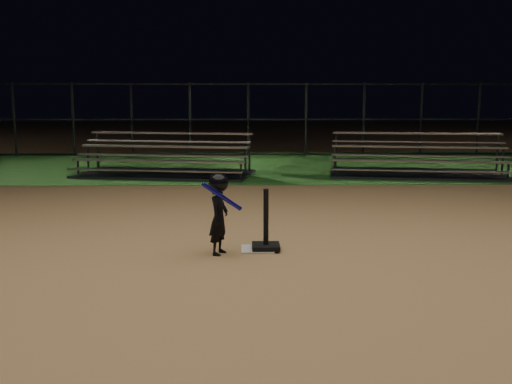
# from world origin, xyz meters

# --- Properties ---
(ground) EXTENTS (80.00, 80.00, 0.00)m
(ground) POSITION_xyz_m (0.00, 0.00, 0.00)
(ground) COLOR #B0844F
(ground) RESTS_ON ground
(grass_strip) EXTENTS (60.00, 8.00, 0.01)m
(grass_strip) POSITION_xyz_m (0.00, 10.00, 0.01)
(grass_strip) COLOR #20541B
(grass_strip) RESTS_ON ground
(home_plate) EXTENTS (0.45, 0.45, 0.02)m
(home_plate) POSITION_xyz_m (0.00, 0.00, 0.01)
(home_plate) COLOR beige
(home_plate) RESTS_ON ground
(batting_tee) EXTENTS (0.38, 0.38, 0.83)m
(batting_tee) POSITION_xyz_m (0.11, -0.01, 0.18)
(batting_tee) COLOR black
(batting_tee) RESTS_ON home_plate
(child_batter) EXTENTS (0.53, 0.49, 1.10)m
(child_batter) POSITION_xyz_m (-0.52, -0.21, 0.58)
(child_batter) COLOR black
(child_batter) RESTS_ON ground
(bleacher_left) EXTENTS (4.80, 2.97, 1.10)m
(bleacher_left) POSITION_xyz_m (-2.25, 7.82, 0.23)
(bleacher_left) COLOR silver
(bleacher_left) RESTS_ON ground
(bleacher_right) EXTENTS (4.76, 2.89, 1.09)m
(bleacher_right) POSITION_xyz_m (4.38, 7.63, 0.23)
(bleacher_right) COLOR #B4B4B9
(bleacher_right) RESTS_ON ground
(backstop_fence) EXTENTS (20.08, 0.08, 2.50)m
(backstop_fence) POSITION_xyz_m (0.00, 13.00, 1.25)
(backstop_fence) COLOR #38383D
(backstop_fence) RESTS_ON ground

